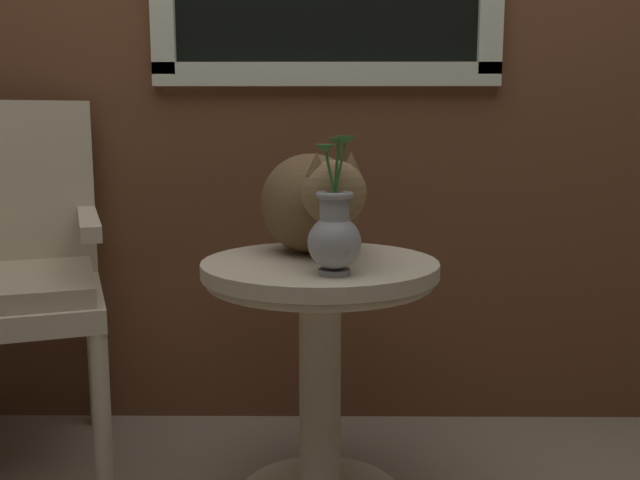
{
  "coord_description": "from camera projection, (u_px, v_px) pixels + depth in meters",
  "views": [
    {
      "loc": [
        0.08,
        -1.55,
        0.94
      ],
      "look_at": [
        0.06,
        0.1,
        0.67
      ],
      "focal_mm": 39.84,
      "sensor_mm": 36.0,
      "label": 1
    }
  ],
  "objects": [
    {
      "name": "pewter_vase_with_ivy",
      "position": [
        335.0,
        232.0,
        1.51
      ],
      "size": [
        0.12,
        0.12,
        0.3
      ],
      "color": "#99999E",
      "rests_on": "wicker_side_table"
    },
    {
      "name": "wicker_side_table",
      "position": [
        320.0,
        337.0,
        1.71
      ],
      "size": [
        0.56,
        0.56,
        0.62
      ],
      "color": "beige",
      "rests_on": "ground_plane"
    },
    {
      "name": "back_wall",
      "position": [
        301.0,
        0.0,
        2.12
      ],
      "size": [
        4.0,
        0.07,
        2.6
      ],
      "color": "brown",
      "rests_on": "ground_plane"
    },
    {
      "name": "cat",
      "position": [
        313.0,
        202.0,
        1.75
      ],
      "size": [
        0.32,
        0.59,
        0.26
      ],
      "color": "brown",
      "rests_on": "wicker_side_table"
    }
  ]
}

